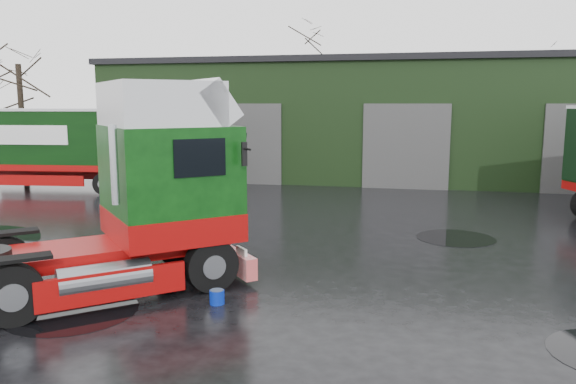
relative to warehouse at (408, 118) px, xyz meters
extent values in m
plane|color=black|center=(-2.00, -20.00, -3.16)|extent=(100.00, 100.00, 0.00)
cube|color=black|center=(0.00, 0.00, -0.16)|extent=(32.00, 12.00, 6.00)
cube|color=black|center=(0.00, 0.00, 2.99)|extent=(32.40, 12.40, 0.30)
cylinder|color=#0722A1|center=(-3.44, -22.65, -3.02)|extent=(0.38, 0.38, 0.28)
cylinder|color=black|center=(-6.06, -23.67, -3.15)|extent=(2.54, 2.54, 0.01)
cylinder|color=black|center=(1.68, -15.78, -3.15)|extent=(2.33, 2.33, 0.01)
camera|label=1|loc=(0.31, -32.94, 0.86)|focal=35.00mm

